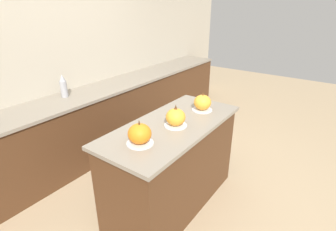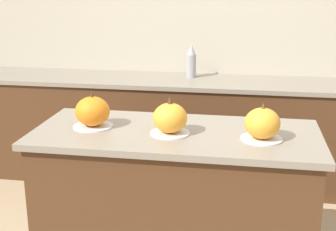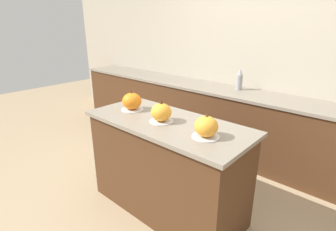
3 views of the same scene
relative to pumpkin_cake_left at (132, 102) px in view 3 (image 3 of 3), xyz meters
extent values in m
plane|color=tan|center=(0.46, 0.00, -1.00)|extent=(12.00, 12.00, 0.00)
cube|color=#B2A893|center=(0.46, 1.76, 0.25)|extent=(8.00, 0.06, 2.50)
cube|color=#4C2D19|center=(0.46, 0.00, -0.56)|extent=(1.47, 0.62, 0.88)
cube|color=gray|center=(0.46, 0.00, -0.10)|extent=(1.53, 0.68, 0.03)
cube|color=#4C2D19|center=(0.46, 1.43, -0.57)|extent=(6.00, 0.56, 0.86)
cube|color=gray|center=(0.46, 1.43, -0.12)|extent=(6.00, 0.60, 0.03)
cylinder|color=silver|center=(0.00, 0.00, -0.08)|extent=(0.22, 0.22, 0.01)
ellipsoid|color=orange|center=(0.00, 0.00, 0.01)|extent=(0.19, 0.19, 0.16)
cone|color=#4C2D14|center=(0.00, 0.00, 0.10)|extent=(0.02, 0.02, 0.04)
cylinder|color=silver|center=(0.44, -0.05, -0.08)|extent=(0.21, 0.21, 0.01)
ellipsoid|color=orange|center=(0.44, -0.05, 0.00)|extent=(0.18, 0.18, 0.16)
cone|color=#4C2D14|center=(0.44, -0.05, 0.10)|extent=(0.03, 0.03, 0.05)
cylinder|color=silver|center=(0.91, -0.06, -0.08)|extent=(0.21, 0.21, 0.01)
ellipsoid|color=orange|center=(0.91, -0.06, 0.00)|extent=(0.18, 0.18, 0.16)
cone|color=brown|center=(0.91, -0.06, 0.09)|extent=(0.02, 0.02, 0.03)
cylinder|color=#99999E|center=(0.36, 1.53, -0.01)|extent=(0.08, 0.08, 0.19)
cone|color=#99999E|center=(0.36, 1.53, 0.13)|extent=(0.07, 0.07, 0.08)
camera|label=1|loc=(-1.35, -1.25, 0.96)|focal=28.00mm
camera|label=2|loc=(0.82, -2.34, 0.70)|focal=50.00mm
camera|label=3|loc=(1.90, -1.60, 0.74)|focal=28.00mm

